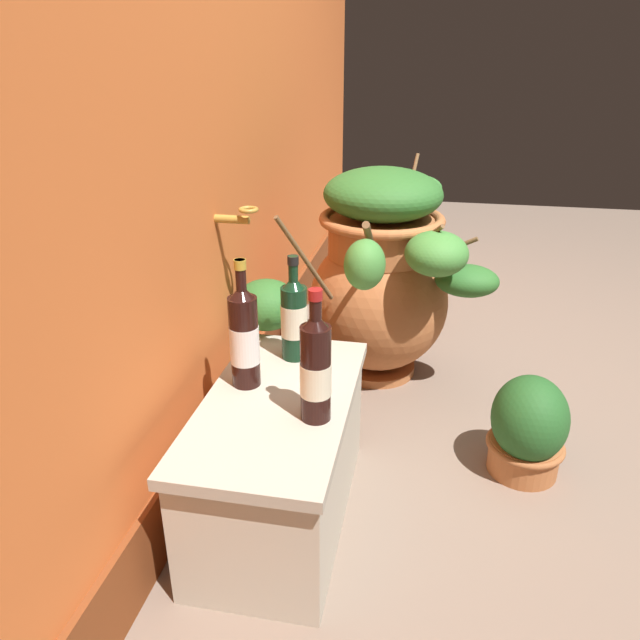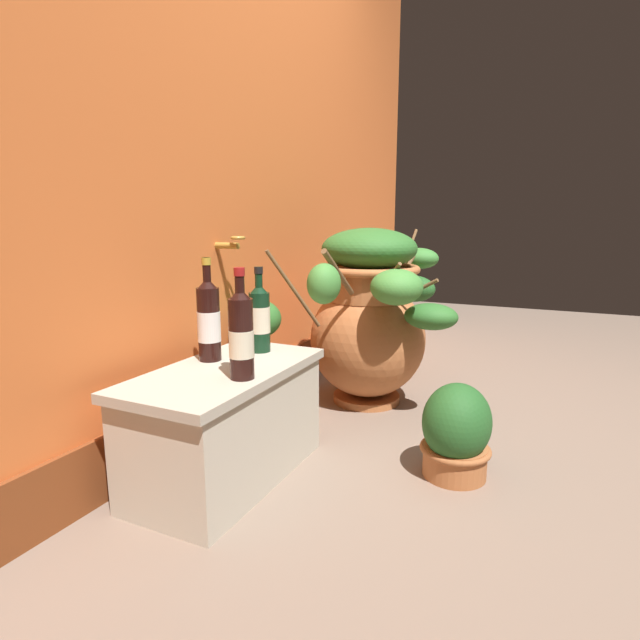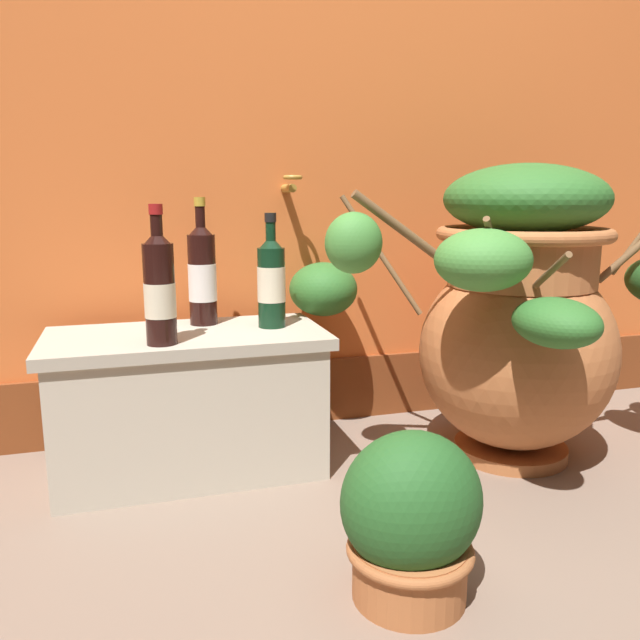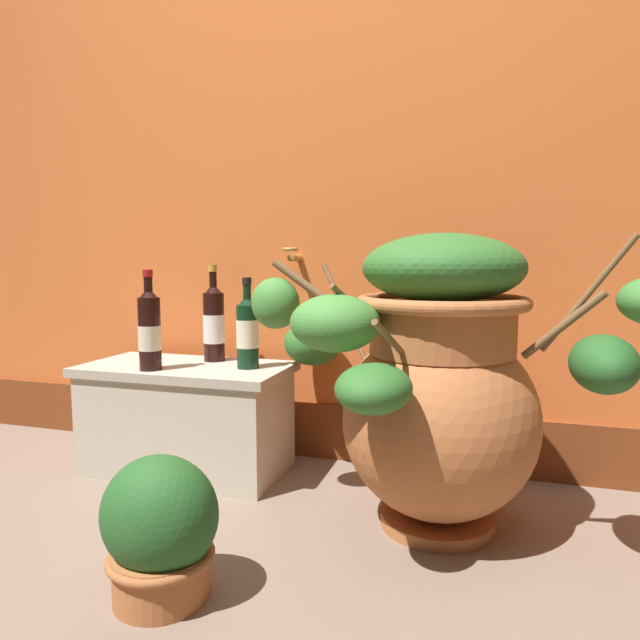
{
  "view_description": "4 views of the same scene",
  "coord_description": "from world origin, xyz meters",
  "views": [
    {
      "loc": [
        -1.7,
        0.49,
        1.17
      ],
      "look_at": [
        -0.1,
        0.8,
        0.44
      ],
      "focal_mm": 33.52,
      "sensor_mm": 36.0,
      "label": 1
    },
    {
      "loc": [
        -1.72,
        -0.09,
        0.83
      ],
      "look_at": [
        0.08,
        0.76,
        0.44
      ],
      "focal_mm": 28.23,
      "sensor_mm": 36.0,
      "label": 2
    },
    {
      "loc": [
        -0.58,
        -0.78,
        0.73
      ],
      "look_at": [
        -0.12,
        0.75,
        0.41
      ],
      "focal_mm": 35.53,
      "sensor_mm": 36.0,
      "label": 3
    },
    {
      "loc": [
        0.53,
        -0.82,
        0.73
      ],
      "look_at": [
        0.07,
        0.7,
        0.56
      ],
      "focal_mm": 30.95,
      "sensor_mm": 36.0,
      "label": 4
    }
  ],
  "objects": [
    {
      "name": "ground_plane",
      "position": [
        0.0,
        0.0,
        0.0
      ],
      "size": [
        7.0,
        7.0,
        0.0
      ],
      "primitive_type": "plane",
      "color": "#7A6656"
    },
    {
      "name": "back_wall",
      "position": [
        -0.0,
        1.2,
        1.29
      ],
      "size": [
        4.4,
        0.33,
        2.6
      ],
      "color": "#D6662D",
      "rests_on": "ground_plane"
    },
    {
      "name": "terracotta_urn",
      "position": [
        0.41,
        0.67,
        0.41
      ],
      "size": [
        1.11,
        0.84,
        0.81
      ],
      "color": "#B26638",
      "rests_on": "ground_plane"
    },
    {
      "name": "stone_ledge",
      "position": [
        -0.45,
        0.84,
        0.2
      ],
      "size": [
        0.71,
        0.37,
        0.37
      ],
      "color": "beige",
      "rests_on": "ground_plane"
    },
    {
      "name": "wine_bottle_left",
      "position": [
        -0.22,
        0.85,
        0.5
      ],
      "size": [
        0.07,
        0.07,
        0.3
      ],
      "color": "black",
      "rests_on": "stone_ledge"
    },
    {
      "name": "wine_bottle_middle",
      "position": [
        -0.39,
        0.94,
        0.52
      ],
      "size": [
        0.08,
        0.08,
        0.34
      ],
      "color": "black",
      "rests_on": "stone_ledge"
    },
    {
      "name": "wine_bottle_right",
      "position": [
        -0.52,
        0.73,
        0.51
      ],
      "size": [
        0.07,
        0.07,
        0.33
      ],
      "color": "black",
      "rests_on": "stone_ledge"
    },
    {
      "name": "potted_shrub",
      "position": [
        -0.12,
        0.17,
        0.15
      ],
      "size": [
        0.26,
        0.23,
        0.32
      ],
      "color": "#B26638",
      "rests_on": "ground_plane"
    }
  ]
}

